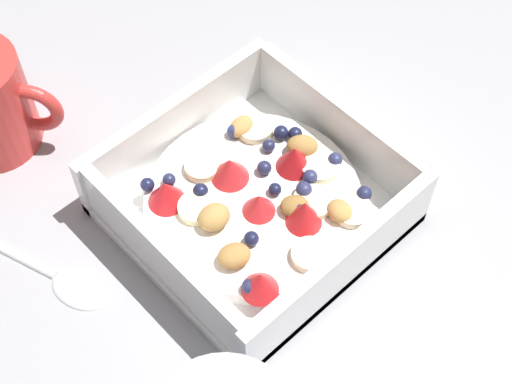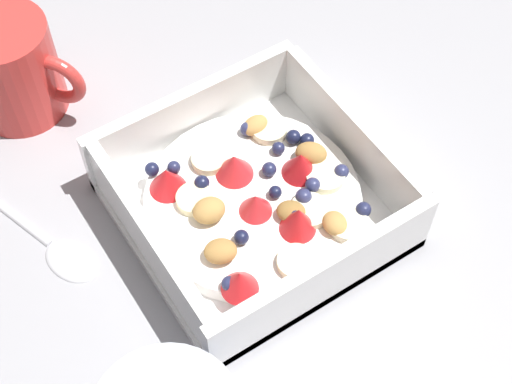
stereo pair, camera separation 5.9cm
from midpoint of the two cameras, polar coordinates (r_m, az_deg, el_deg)
ground_plane at (r=0.62m, az=-3.67°, el=-1.24°), size 2.40×2.40×0.00m
fruit_bowl at (r=0.60m, az=-2.76°, el=-0.75°), size 0.19×0.19×0.06m
spoon at (r=0.62m, az=-17.67°, el=-5.91°), size 0.07×0.17×0.01m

